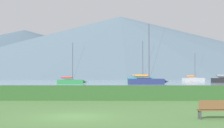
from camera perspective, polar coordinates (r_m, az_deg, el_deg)
The scene contains 10 objects.
ground_plane at distance 18.26m, azimuth -6.40°, elevation -8.76°, with size 1000.00×1000.00×0.00m, color #477038.
harbor_water at distance 155.01m, azimuth -0.17°, elevation -2.49°, with size 320.00×246.00×0.00m, color gray.
hedge_line at distance 29.11m, azimuth -3.73°, elevation -4.87°, with size 80.00×1.20×1.26m, color #284C23.
sailboat_slip_2 at distance 73.08m, azimuth 5.85°, elevation -2.83°, with size 8.87×3.39×13.02m.
sailboat_slip_5 at distance 97.00m, azimuth 4.90°, elevation -2.56°, with size 8.64×2.94×11.59m.
sailboat_slip_6 at distance 76.40m, azimuth -6.95°, elevation -2.91°, with size 6.81×2.42×9.23m.
sailboat_slip_8 at distance 103.41m, azimuth 13.56°, elevation -2.52°, with size 7.50×3.62×8.47m.
park_bench_near_path at distance 17.78m, azimuth 16.84°, elevation -7.17°, with size 1.65×0.54×0.95m.
distant_hill_west_ridge at distance 333.34m, azimuth -14.55°, elevation 1.80°, with size 322.41×322.41×44.02m, color #425666.
distant_hill_east_ridge at distance 303.68m, azimuth 1.41°, elevation 2.99°, with size 356.28×356.28×53.71m, color #4C6070.
Camera 1 is at (2.22, -17.98, 2.26)m, focal length 54.43 mm.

